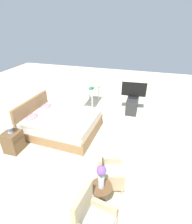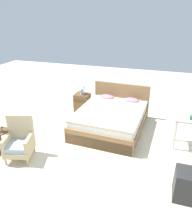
% 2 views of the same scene
% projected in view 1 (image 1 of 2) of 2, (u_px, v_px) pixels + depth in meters
% --- Properties ---
extents(ground_plane, '(16.00, 16.00, 0.00)m').
position_uv_depth(ground_plane, '(96.00, 140.00, 5.11)').
color(ground_plane, beige).
extents(bed, '(1.74, 2.20, 0.96)m').
position_uv_depth(bed, '(60.00, 123.00, 5.35)').
color(bed, '#997047').
rests_on(bed, ground_plane).
extents(armchair_by_window_left, '(0.61, 0.61, 0.92)m').
position_uv_depth(armchair_by_window_left, '(93.00, 221.00, 2.72)').
color(armchair_by_window_left, '#CCB284').
rests_on(armchair_by_window_left, ground_plane).
extents(armchair_by_window_right, '(0.67, 0.67, 0.92)m').
position_uv_depth(armchair_by_window_right, '(108.00, 172.00, 3.57)').
color(armchair_by_window_right, '#CCB284').
rests_on(armchair_by_window_right, ground_plane).
extents(side_table, '(0.40, 0.40, 0.55)m').
position_uv_depth(side_table, '(101.00, 194.00, 3.16)').
color(side_table, brown).
rests_on(side_table, ground_plane).
extents(flower_vase, '(0.17, 0.17, 0.48)m').
position_uv_depth(flower_vase, '(101.00, 175.00, 2.93)').
color(flower_vase, silver).
rests_on(flower_vase, side_table).
extents(nightstand, '(0.44, 0.41, 0.57)m').
position_uv_depth(nightstand, '(13.00, 141.00, 4.59)').
color(nightstand, brown).
rests_on(nightstand, ground_plane).
extents(table_lamp, '(0.22, 0.22, 0.33)m').
position_uv_depth(table_lamp, '(9.00, 126.00, 4.36)').
color(table_lamp, '#9EADC6').
rests_on(table_lamp, nightstand).
extents(tv_stand, '(0.96, 0.40, 0.53)m').
position_uv_depth(tv_stand, '(132.00, 104.00, 6.61)').
color(tv_stand, '#2D2D2D').
rests_on(tv_stand, ground_plane).
extents(tv_flatscreen, '(0.22, 0.88, 0.59)m').
position_uv_depth(tv_flatscreen, '(134.00, 90.00, 6.34)').
color(tv_flatscreen, black).
rests_on(tv_flatscreen, tv_stand).
extents(vanity_desk, '(1.04, 0.52, 0.74)m').
position_uv_depth(vanity_desk, '(91.00, 91.00, 6.85)').
color(vanity_desk, silver).
rests_on(vanity_desk, ground_plane).
extents(book_stack, '(0.23, 0.18, 0.08)m').
position_uv_depth(book_stack, '(91.00, 88.00, 6.66)').
color(book_stack, '#337A47').
rests_on(book_stack, vanity_desk).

